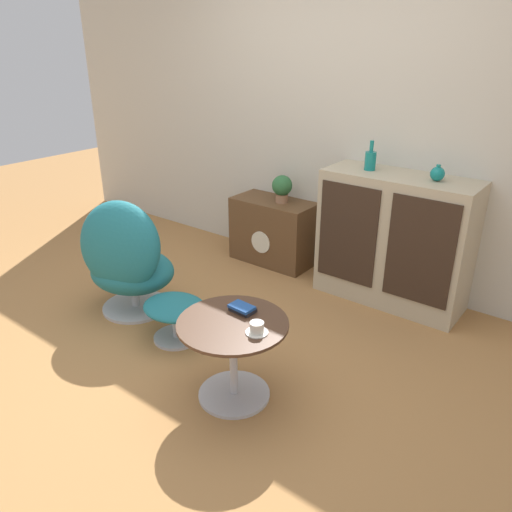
{
  "coord_description": "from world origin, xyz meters",
  "views": [
    {
      "loc": [
        1.92,
        -1.86,
        1.87
      ],
      "look_at": [
        0.1,
        0.51,
        0.55
      ],
      "focal_mm": 35.0,
      "sensor_mm": 36.0,
      "label": 1
    }
  ],
  "objects_px": {
    "tv_console": "(273,231)",
    "coffee_table": "(233,349)",
    "sideboard": "(394,240)",
    "ottoman": "(175,311)",
    "teacup": "(257,329)",
    "potted_plant": "(282,187)",
    "book_stack": "(242,308)",
    "vase_inner_left": "(437,174)",
    "egg_chair": "(126,260)",
    "vase_leftmost": "(370,160)"
  },
  "relations": [
    {
      "from": "sideboard",
      "to": "teacup",
      "type": "bearing_deg",
      "value": -91.45
    },
    {
      "from": "egg_chair",
      "to": "potted_plant",
      "type": "height_order",
      "value": "egg_chair"
    },
    {
      "from": "vase_inner_left",
      "to": "sideboard",
      "type": "bearing_deg",
      "value": -179.09
    },
    {
      "from": "coffee_table",
      "to": "teacup",
      "type": "distance_m",
      "value": 0.26
    },
    {
      "from": "sideboard",
      "to": "ottoman",
      "type": "relative_size",
      "value": 2.47
    },
    {
      "from": "tv_console",
      "to": "coffee_table",
      "type": "distance_m",
      "value": 1.88
    },
    {
      "from": "ottoman",
      "to": "vase_inner_left",
      "type": "bearing_deg",
      "value": 51.08
    },
    {
      "from": "teacup",
      "to": "potted_plant",
      "type": "bearing_deg",
      "value": 121.21
    },
    {
      "from": "tv_console",
      "to": "book_stack",
      "type": "bearing_deg",
      "value": -59.82
    },
    {
      "from": "teacup",
      "to": "book_stack",
      "type": "bearing_deg",
      "value": 147.76
    },
    {
      "from": "vase_leftmost",
      "to": "teacup",
      "type": "bearing_deg",
      "value": -82.72
    },
    {
      "from": "potted_plant",
      "to": "ottoman",
      "type": "bearing_deg",
      "value": -83.98
    },
    {
      "from": "vase_leftmost",
      "to": "teacup",
      "type": "relative_size",
      "value": 1.8
    },
    {
      "from": "teacup",
      "to": "book_stack",
      "type": "xyz_separation_m",
      "value": [
        -0.2,
        0.12,
        -0.01
      ]
    },
    {
      "from": "sideboard",
      "to": "book_stack",
      "type": "xyz_separation_m",
      "value": [
        -0.24,
        -1.49,
        0.01
      ]
    },
    {
      "from": "vase_inner_left",
      "to": "teacup",
      "type": "relative_size",
      "value": 0.94
    },
    {
      "from": "vase_inner_left",
      "to": "egg_chair",
      "type": "bearing_deg",
      "value": -140.82
    },
    {
      "from": "tv_console",
      "to": "book_stack",
      "type": "distance_m",
      "value": 1.78
    },
    {
      "from": "vase_leftmost",
      "to": "tv_console",
      "type": "bearing_deg",
      "value": 177.96
    },
    {
      "from": "vase_inner_left",
      "to": "coffee_table",
      "type": "bearing_deg",
      "value": -105.58
    },
    {
      "from": "sideboard",
      "to": "egg_chair",
      "type": "relative_size",
      "value": 1.24
    },
    {
      "from": "ottoman",
      "to": "teacup",
      "type": "height_order",
      "value": "teacup"
    },
    {
      "from": "sideboard",
      "to": "ottoman",
      "type": "bearing_deg",
      "value": -122.42
    },
    {
      "from": "egg_chair",
      "to": "potted_plant",
      "type": "bearing_deg",
      "value": 74.88
    },
    {
      "from": "tv_console",
      "to": "ottoman",
      "type": "height_order",
      "value": "tv_console"
    },
    {
      "from": "coffee_table",
      "to": "vase_leftmost",
      "type": "xyz_separation_m",
      "value": [
        -0.04,
        1.61,
        0.74
      ]
    },
    {
      "from": "ottoman",
      "to": "potted_plant",
      "type": "bearing_deg",
      "value": 96.02
    },
    {
      "from": "sideboard",
      "to": "vase_inner_left",
      "type": "bearing_deg",
      "value": 0.91
    },
    {
      "from": "ottoman",
      "to": "book_stack",
      "type": "distance_m",
      "value": 0.72
    },
    {
      "from": "egg_chair",
      "to": "book_stack",
      "type": "distance_m",
      "value": 1.19
    },
    {
      "from": "sideboard",
      "to": "tv_console",
      "type": "xyz_separation_m",
      "value": [
        -1.12,
        0.04,
        -0.2
      ]
    },
    {
      "from": "egg_chair",
      "to": "tv_console",
      "type": "bearing_deg",
      "value": 78.16
    },
    {
      "from": "coffee_table",
      "to": "vase_leftmost",
      "type": "height_order",
      "value": "vase_leftmost"
    },
    {
      "from": "book_stack",
      "to": "ottoman",
      "type": "bearing_deg",
      "value": 172.02
    },
    {
      "from": "ottoman",
      "to": "book_stack",
      "type": "relative_size",
      "value": 3.15
    },
    {
      "from": "ottoman",
      "to": "egg_chair",
      "type": "bearing_deg",
      "value": 174.31
    },
    {
      "from": "vase_inner_left",
      "to": "vase_leftmost",
      "type": "bearing_deg",
      "value": 180.0
    },
    {
      "from": "sideboard",
      "to": "coffee_table",
      "type": "bearing_deg",
      "value": -97.29
    },
    {
      "from": "tv_console",
      "to": "coffee_table",
      "type": "height_order",
      "value": "tv_console"
    },
    {
      "from": "potted_plant",
      "to": "book_stack",
      "type": "bearing_deg",
      "value": -62.23
    },
    {
      "from": "tv_console",
      "to": "potted_plant",
      "type": "xyz_separation_m",
      "value": [
        0.08,
        0.0,
        0.42
      ]
    },
    {
      "from": "tv_console",
      "to": "vase_inner_left",
      "type": "distance_m",
      "value": 1.56
    },
    {
      "from": "tv_console",
      "to": "book_stack",
      "type": "relative_size",
      "value": 5.18
    },
    {
      "from": "egg_chair",
      "to": "teacup",
      "type": "bearing_deg",
      "value": -11.01
    },
    {
      "from": "teacup",
      "to": "vase_leftmost",
      "type": "bearing_deg",
      "value": 97.28
    },
    {
      "from": "coffee_table",
      "to": "vase_inner_left",
      "type": "height_order",
      "value": "vase_inner_left"
    },
    {
      "from": "sideboard",
      "to": "vase_inner_left",
      "type": "height_order",
      "value": "vase_inner_left"
    },
    {
      "from": "ottoman",
      "to": "teacup",
      "type": "bearing_deg",
      "value": -14.21
    },
    {
      "from": "egg_chair",
      "to": "book_stack",
      "type": "bearing_deg",
      "value": -6.96
    },
    {
      "from": "coffee_table",
      "to": "egg_chair",
      "type": "bearing_deg",
      "value": 167.73
    }
  ]
}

